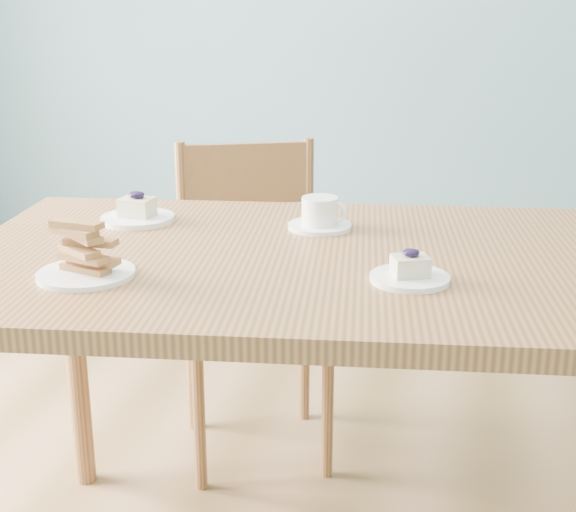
{
  "coord_description": "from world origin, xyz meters",
  "views": [
    {
      "loc": [
        0.48,
        -1.62,
        1.34
      ],
      "look_at": [
        0.1,
        0.0,
        0.81
      ],
      "focal_mm": 50.0,
      "sensor_mm": 36.0,
      "label": 1
    }
  ],
  "objects_px": {
    "cheesecake_plate_near": "(410,273)",
    "coffee_cup": "(320,215)",
    "biscotti_plate": "(85,257)",
    "cheesecake_plate_far": "(137,214)",
    "dining_table": "(327,292)",
    "dining_chair": "(253,301)"
  },
  "relations": [
    {
      "from": "dining_table",
      "to": "cheesecake_plate_near",
      "type": "relative_size",
      "value": 11.01
    },
    {
      "from": "dining_chair",
      "to": "cheesecake_plate_near",
      "type": "height_order",
      "value": "dining_chair"
    },
    {
      "from": "cheesecake_plate_near",
      "to": "cheesecake_plate_far",
      "type": "height_order",
      "value": "cheesecake_plate_far"
    },
    {
      "from": "dining_table",
      "to": "coffee_cup",
      "type": "distance_m",
      "value": 0.23
    },
    {
      "from": "coffee_cup",
      "to": "dining_chair",
      "type": "bearing_deg",
      "value": 130.47
    },
    {
      "from": "cheesecake_plate_far",
      "to": "coffee_cup",
      "type": "distance_m",
      "value": 0.44
    },
    {
      "from": "dining_chair",
      "to": "biscotti_plate",
      "type": "xyz_separation_m",
      "value": [
        -0.09,
        -0.84,
        0.39
      ]
    },
    {
      "from": "cheesecake_plate_near",
      "to": "coffee_cup",
      "type": "xyz_separation_m",
      "value": [
        -0.24,
        0.32,
        0.02
      ]
    },
    {
      "from": "dining_table",
      "to": "cheesecake_plate_near",
      "type": "distance_m",
      "value": 0.24
    },
    {
      "from": "cheesecake_plate_near",
      "to": "biscotti_plate",
      "type": "xyz_separation_m",
      "value": [
        -0.61,
        -0.12,
        0.02
      ]
    },
    {
      "from": "dining_table",
      "to": "cheesecake_plate_near",
      "type": "height_order",
      "value": "cheesecake_plate_near"
    },
    {
      "from": "dining_table",
      "to": "biscotti_plate",
      "type": "bearing_deg",
      "value": -157.92
    },
    {
      "from": "cheesecake_plate_near",
      "to": "dining_table",
      "type": "bearing_deg",
      "value": 144.88
    },
    {
      "from": "dining_chair",
      "to": "biscotti_plate",
      "type": "bearing_deg",
      "value": -119.5
    },
    {
      "from": "dining_chair",
      "to": "cheesecake_plate_far",
      "type": "height_order",
      "value": "dining_chair"
    },
    {
      "from": "cheesecake_plate_far",
      "to": "biscotti_plate",
      "type": "height_order",
      "value": "biscotti_plate"
    },
    {
      "from": "dining_table",
      "to": "dining_chair",
      "type": "distance_m",
      "value": 0.73
    },
    {
      "from": "biscotti_plate",
      "to": "dining_table",
      "type": "bearing_deg",
      "value": 30.02
    },
    {
      "from": "cheesecake_plate_far",
      "to": "coffee_cup",
      "type": "height_order",
      "value": "same"
    },
    {
      "from": "cheesecake_plate_near",
      "to": "coffee_cup",
      "type": "distance_m",
      "value": 0.4
    },
    {
      "from": "cheesecake_plate_near",
      "to": "coffee_cup",
      "type": "height_order",
      "value": "coffee_cup"
    },
    {
      "from": "cheesecake_plate_near",
      "to": "coffee_cup",
      "type": "bearing_deg",
      "value": 126.14
    }
  ]
}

